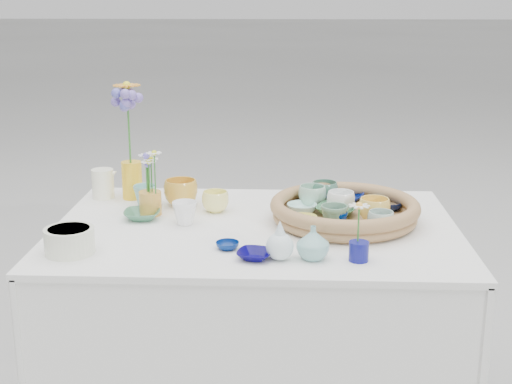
{
  "coord_description": "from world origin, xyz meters",
  "views": [
    {
      "loc": [
        0.09,
        -2.12,
        1.47
      ],
      "look_at": [
        0.0,
        0.02,
        0.87
      ],
      "focal_mm": 50.0,
      "sensor_mm": 36.0,
      "label": 1
    }
  ],
  "objects": [
    {
      "name": "loose_ceramic_0",
      "position": [
        -0.27,
        0.21,
        0.81
      ],
      "size": [
        0.14,
        0.14,
        0.09
      ],
      "primitive_type": "imported",
      "rotation": [
        0.0,
        0.0,
        0.21
      ],
      "color": "gold",
      "rests_on": "display_table"
    },
    {
      "name": "tray_ceramic_7",
      "position": [
        0.27,
        0.09,
        0.82
      ],
      "size": [
        0.1,
        0.1,
        0.07
      ],
      "primitive_type": "imported",
      "rotation": [
        0.0,
        0.0,
        0.09
      ],
      "color": "white",
      "rests_on": "wicker_tray"
    },
    {
      "name": "daisy_cup",
      "position": [
        -0.35,
        0.1,
        0.8
      ],
      "size": [
        0.08,
        0.08,
        0.08
      ],
      "primitive_type": "cylinder",
      "rotation": [
        0.0,
        0.0,
        0.14
      ],
      "color": "gold",
      "rests_on": "display_table"
    },
    {
      "name": "loose_ceramic_1",
      "position": [
        -0.14,
        0.15,
        0.8
      ],
      "size": [
        0.11,
        0.11,
        0.07
      ],
      "primitive_type": "imported",
      "rotation": [
        0.0,
        0.0,
        0.24
      ],
      "color": "#FFF685",
      "rests_on": "display_table"
    },
    {
      "name": "loose_ceramic_2",
      "position": [
        -0.37,
        0.05,
        0.78
      ],
      "size": [
        0.13,
        0.13,
        0.03
      ],
      "primitive_type": "imported",
      "rotation": [
        0.0,
        0.0,
        0.07
      ],
      "color": "#3C7555",
      "rests_on": "display_table"
    },
    {
      "name": "tray_ceramic_2",
      "position": [
        0.37,
        0.0,
        0.82
      ],
      "size": [
        0.1,
        0.1,
        0.08
      ],
      "primitive_type": "imported",
      "rotation": [
        0.0,
        0.0,
        -0.07
      ],
      "color": "#EFC451",
      "rests_on": "wicker_tray"
    },
    {
      "name": "tray_ceramic_6",
      "position": [
        0.18,
        0.15,
        0.82
      ],
      "size": [
        0.12,
        0.12,
        0.07
      ],
      "primitive_type": "imported",
      "rotation": [
        0.0,
        0.0,
        0.3
      ],
      "color": "#96C3AB",
      "rests_on": "wicker_tray"
    },
    {
      "name": "tray_ceramic_11",
      "position": [
        0.38,
        -0.09,
        0.81
      ],
      "size": [
        0.1,
        0.1,
        0.06
      ],
      "primitive_type": "imported",
      "rotation": [
        0.0,
        0.0,
        0.24
      ],
      "color": "#9FBCB4",
      "rests_on": "wicker_tray"
    },
    {
      "name": "loose_ceramic_3",
      "position": [
        -0.22,
        0.01,
        0.8
      ],
      "size": [
        0.08,
        0.08,
        0.07
      ],
      "primitive_type": "imported",
      "rotation": [
        0.0,
        0.0,
        0.04
      ],
      "color": "white",
      "rests_on": "display_table"
    },
    {
      "name": "fluted_bowl",
      "position": [
        -0.51,
        -0.26,
        0.8
      ],
      "size": [
        0.18,
        0.18,
        0.07
      ],
      "primitive_type": null,
      "rotation": [
        0.0,
        0.0,
        -0.35
      ],
      "color": "silver",
      "rests_on": "display_table"
    },
    {
      "name": "tray_ceramic_3",
      "position": [
        0.26,
        0.07,
        0.8
      ],
      "size": [
        0.16,
        0.16,
        0.03
      ],
      "primitive_type": "imported",
      "rotation": [
        0.0,
        0.0,
        -0.38
      ],
      "color": "#357246",
      "rests_on": "wicker_tray"
    },
    {
      "name": "tray_ceramic_5",
      "position": [
        0.15,
        0.09,
        0.8
      ],
      "size": [
        0.11,
        0.11,
        0.03
      ],
      "primitive_type": "imported",
      "rotation": [
        0.0,
        0.0,
        0.16
      ],
      "color": "#BDEFE6",
      "rests_on": "wicker_tray"
    },
    {
      "name": "tray_ceramic_0",
      "position": [
        0.29,
        0.21,
        0.8
      ],
      "size": [
        0.18,
        0.18,
        0.03
      ],
      "primitive_type": "imported",
      "rotation": [
        0.0,
        0.0,
        -0.44
      ],
      "color": "#041255",
      "rests_on": "wicker_tray"
    },
    {
      "name": "gerbera",
      "position": [
        -0.46,
        0.31,
        1.03
      ],
      "size": [
        0.12,
        0.12,
        0.29
      ],
      "primitive_type": null,
      "rotation": [
        0.0,
        0.0,
        -0.14
      ],
      "color": "orange",
      "rests_on": "tall_vase_yellow"
    },
    {
      "name": "tray_ceramic_10",
      "position": [
        0.15,
        -0.03,
        0.8
      ],
      "size": [
        0.1,
        0.1,
        0.03
      ],
      "primitive_type": "imported",
      "rotation": [
        0.0,
        0.0,
        0.35
      ],
      "color": "#E8E370",
      "rests_on": "wicker_tray"
    },
    {
      "name": "single_daisy",
      "position": [
        0.29,
        -0.28,
        0.87
      ],
      "size": [
        0.08,
        0.08,
        0.12
      ],
      "primitive_type": null,
      "rotation": [
        0.0,
        0.0,
        0.22
      ],
      "color": "white",
      "rests_on": "bud_vase_cobalt"
    },
    {
      "name": "daisy_posy",
      "position": [
        -0.35,
        0.1,
        0.92
      ],
      "size": [
        0.09,
        0.09,
        0.15
      ],
      "primitive_type": null,
      "rotation": [
        0.0,
        0.0,
        0.17
      ],
      "color": "white",
      "rests_on": "daisy_cup"
    },
    {
      "name": "loose_ceramic_4",
      "position": [
        -0.07,
        -0.21,
        0.78
      ],
      "size": [
        0.07,
        0.07,
        0.02
      ],
      "primitive_type": "imported",
      "rotation": [
        0.0,
        0.0,
        0.11
      ],
      "color": "navy",
      "rests_on": "display_table"
    },
    {
      "name": "bud_vase_seafoam",
      "position": [
        0.17,
        -0.28,
        0.81
      ],
      "size": [
        0.11,
        0.11,
        0.09
      ],
      "primitive_type": "imported",
      "rotation": [
        0.0,
        0.0,
        0.3
      ],
      "color": "#7AB2AE",
      "rests_on": "display_table"
    },
    {
      "name": "bud_vase_paleblue",
      "position": [
        0.08,
        -0.29,
        0.82
      ],
      "size": [
        0.09,
        0.09,
        0.12
      ],
      "primitive_type": null,
      "rotation": [
        0.0,
        0.0,
        -0.21
      ],
      "color": "silver",
      "rests_on": "display_table"
    },
    {
      "name": "loose_ceramic_5",
      "position": [
        -0.39,
        0.2,
        0.8
      ],
      "size": [
        0.09,
        0.09,
        0.07
      ],
      "primitive_type": "imported",
      "rotation": [
        0.0,
        0.0,
        -0.22
      ],
      "color": "#75B9B1",
      "rests_on": "display_table"
    },
    {
      "name": "tray_ceramic_12",
      "position": [
        0.22,
        0.21,
        0.82
      ],
      "size": [
        0.11,
        0.11,
        0.07
      ],
      "primitive_type": "imported",
      "rotation": [
        0.0,
        0.0,
        0.27
      ],
      "color": "#40715B",
      "rests_on": "wicker_tray"
    },
    {
      "name": "tray_ceramic_9",
      "position": [
        0.25,
        -0.08,
        0.81
      ],
      "size": [
        0.08,
        0.08,
        0.06
      ],
      "primitive_type": "imported",
      "rotation": [
        0.0,
        0.0,
        -0.35
      ],
      "color": "#001A5F",
      "rests_on": "wicker_tray"
    },
    {
      "name": "tray_ceramic_1",
      "position": [
        0.43,
        0.13,
        0.8
      ],
      "size": [
        0.11,
        0.11,
        0.03
      ],
      "primitive_type": "imported",
      "rotation": [
        0.0,
        0.0,
        0.17
      ],
      "color": "#071033",
      "rests_on": "wicker_tray"
    },
    {
      "name": "hydrangea",
      "position": [
        -0.45,
        0.28,
        1.01
      ],
      "size": [
        0.1,
        0.1,
        0.3
      ],
      "primitive_type": null,
      "rotation": [
        0.0,
        0.0,
        0.16
      ],
      "color": "#5152B0",
      "rests_on": "tall_vase_yellow"
    },
    {
      "name": "wicker_tray",
      "position": [
        0.28,
        0.05,
        0.8
      ],
      "size": [
        0.47,
        0.47,
        0.08
      ],
      "primitive_type": null,
      "color": "#886040",
      "rests_on": "display_table"
    },
    {
      "name": "tray_ceramic_8",
      "position": [
        0.39,
        0.17,
        0.8
      ],
      "size": [
        0.1,
        0.1,
        0.02
      ],
      "primitive_type": "imported",
      "rotation": [
        0.0,
        0.0,
        0.29
      ],
      "color": "#95CFF4",
      "rests_on": "wicker_tray"
    },
    {
      "name": "white_pitcher",
      "position": [
        -0.56,
        0.29,
        0.82
      ],
      "size": [
        0.11,
        0.08,
        0.1
      ],
      "primitive_type": null,
      "rotation": [
        0.0,
        0.0,
        -0.01
      ],
      "color": "white",
      "rests_on": "display_table"
    },
    {
      "name": "tray_ceramic_4",
      "position": [
        0.24,
        -0.08,
        0.82
      ],
      "size": [
        0.1,
        0.1,
        0.08
      ],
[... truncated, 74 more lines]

